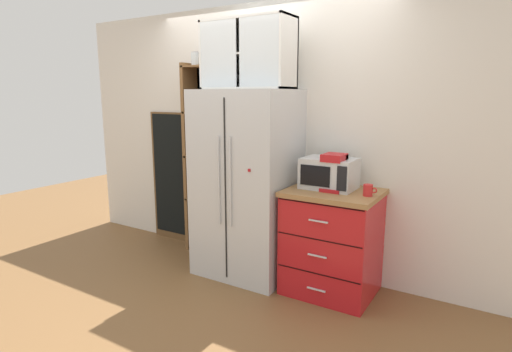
{
  "coord_description": "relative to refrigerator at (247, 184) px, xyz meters",
  "views": [
    {
      "loc": [
        2.03,
        -3.14,
        1.69
      ],
      "look_at": [
        0.1,
        0.01,
        0.95
      ],
      "focal_mm": 28.75,
      "sensor_mm": 36.0,
      "label": 1
    }
  ],
  "objects": [
    {
      "name": "mug_red",
      "position": [
        1.14,
        -0.01,
        0.08
      ],
      "size": [
        0.11,
        0.07,
        0.09
      ],
      "color": "red",
      "rests_on": "counter_cabinet"
    },
    {
      "name": "wall_back_cream",
      "position": [
        -0.0,
        0.39,
        0.41
      ],
      "size": [
        4.85,
        0.1,
        2.55
      ],
      "primitive_type": "cube",
      "color": "silver",
      "rests_on": "ground"
    },
    {
      "name": "ground_plane",
      "position": [
        -0.0,
        -0.01,
        -0.87
      ],
      "size": [
        10.54,
        10.54,
        0.0
      ],
      "primitive_type": "plane",
      "color": "brown"
    },
    {
      "name": "upper_cabinet",
      "position": [
        -0.0,
        0.05,
        1.17
      ],
      "size": [
        0.84,
        0.32,
        0.61
      ],
      "color": "silver",
      "rests_on": "refrigerator"
    },
    {
      "name": "mug_navy",
      "position": [
        0.85,
        0.04,
        0.08
      ],
      "size": [
        0.12,
        0.08,
        0.09
      ],
      "color": "navy",
      "rests_on": "counter_cabinet"
    },
    {
      "name": "pantry_shelf_column",
      "position": [
        -0.68,
        0.28,
        0.19
      ],
      "size": [
        0.45,
        0.27,
        2.12
      ],
      "color": "brown",
      "rests_on": "ground"
    },
    {
      "name": "coffee_maker",
      "position": [
        0.84,
        0.04,
        0.19
      ],
      "size": [
        0.17,
        0.2,
        0.31
      ],
      "color": "red",
      "rests_on": "counter_cabinet"
    },
    {
      "name": "microwave",
      "position": [
        0.78,
        0.08,
        0.17
      ],
      "size": [
        0.44,
        0.33,
        0.26
      ],
      "color": "silver",
      "rests_on": "counter_cabinet"
    },
    {
      "name": "counter_cabinet",
      "position": [
        0.84,
        0.04,
        -0.41
      ],
      "size": [
        0.76,
        0.64,
        0.9
      ],
      "color": "red",
      "rests_on": "ground"
    },
    {
      "name": "bottle_clear",
      "position": [
        0.84,
        0.06,
        0.16
      ],
      "size": [
        0.06,
        0.06,
        0.28
      ],
      "color": "silver",
      "rests_on": "counter_cabinet"
    },
    {
      "name": "refrigerator",
      "position": [
        0.0,
        0.0,
        0.0
      ],
      "size": [
        0.88,
        0.7,
        1.74
      ],
      "color": "silver",
      "rests_on": "ground"
    },
    {
      "name": "chalkboard_menu",
      "position": [
        -1.23,
        0.32,
        -0.12
      ],
      "size": [
        0.6,
        0.04,
        1.49
      ],
      "color": "brown",
      "rests_on": "ground"
    }
  ]
}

